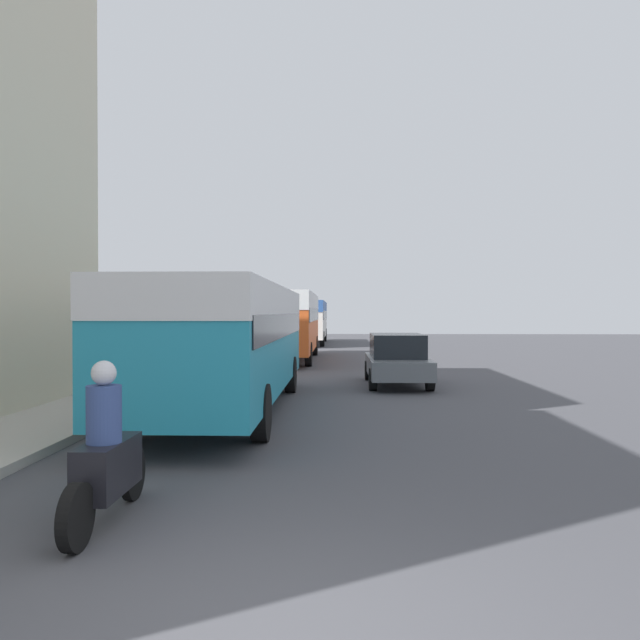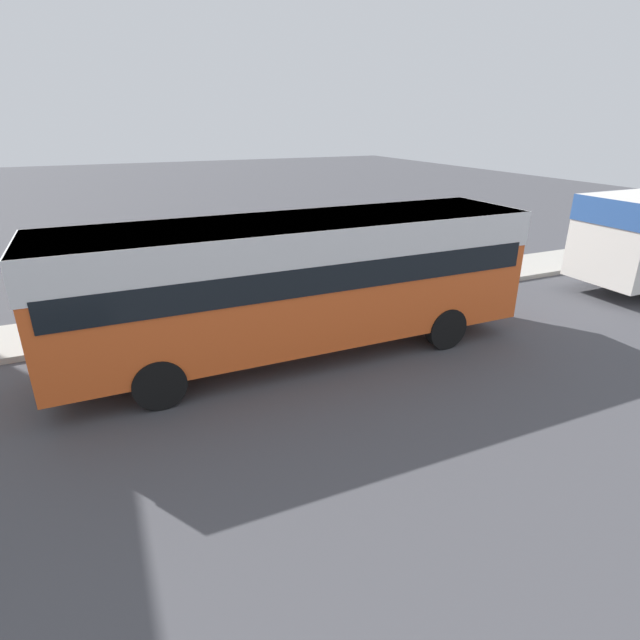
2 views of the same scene
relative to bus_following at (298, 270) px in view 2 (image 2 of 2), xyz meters
The scene contains 2 objects.
bus_following is the anchor object (origin of this frame).
pedestrian_near_curb 3.20m from the bus_following, 159.74° to the right, with size 0.41×0.41×1.82m.
Camera 2 is at (7.93, 20.86, 5.08)m, focal length 28.00 mm.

